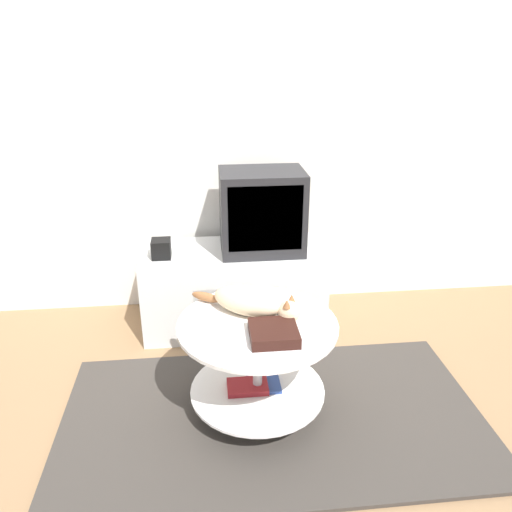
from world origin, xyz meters
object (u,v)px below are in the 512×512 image
(cat, at_px, (252,302))
(dvd_box, at_px, (274,333))
(tv, at_px, (262,211))
(speaker, at_px, (161,249))

(cat, bearing_deg, dvd_box, -40.86)
(tv, distance_m, speaker, 0.63)
(tv, xyz_separation_m, dvd_box, (-0.07, -0.99, -0.22))
(speaker, xyz_separation_m, dvd_box, (0.54, -0.94, -0.03))
(dvd_box, relative_size, cat, 0.41)
(speaker, distance_m, cat, 0.86)
(cat, bearing_deg, speaker, 154.49)
(dvd_box, bearing_deg, speaker, 119.71)
(dvd_box, bearing_deg, tv, 86.22)
(speaker, bearing_deg, tv, 5.08)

